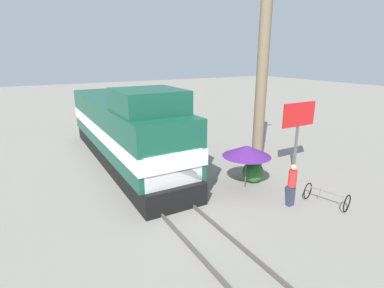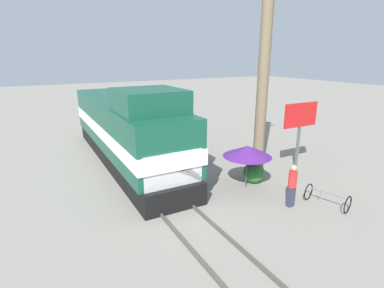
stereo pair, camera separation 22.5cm
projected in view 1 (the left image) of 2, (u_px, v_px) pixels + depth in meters
name	position (u px, v px, depth m)	size (l,w,h in m)	color
ground_plane	(167.00, 202.00, 12.98)	(120.00, 120.00, 0.00)	gray
rail_near	(152.00, 204.00, 12.61)	(0.08, 34.80, 0.15)	#4C4742
rail_far	(182.00, 196.00, 13.29)	(0.08, 34.80, 0.15)	#4C4742
locomotive	(125.00, 131.00, 16.99)	(3.04, 13.99, 4.67)	black
utility_pole	(263.00, 57.00, 14.52)	(1.80, 0.56, 11.97)	#726047
vendor_umbrella	(247.00, 151.00, 13.89)	(2.27, 2.27, 2.09)	#4C4C4C
billboard_sign	(299.00, 119.00, 15.89)	(2.29, 0.12, 3.72)	#595959
shrub_cluster	(253.00, 172.00, 14.85)	(1.05, 1.05, 1.05)	#2D722D
person_bystander	(292.00, 183.00, 12.37)	(0.34, 0.34, 1.85)	#2D3347
bicycle	(326.00, 197.00, 12.60)	(1.15, 1.82, 0.74)	black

